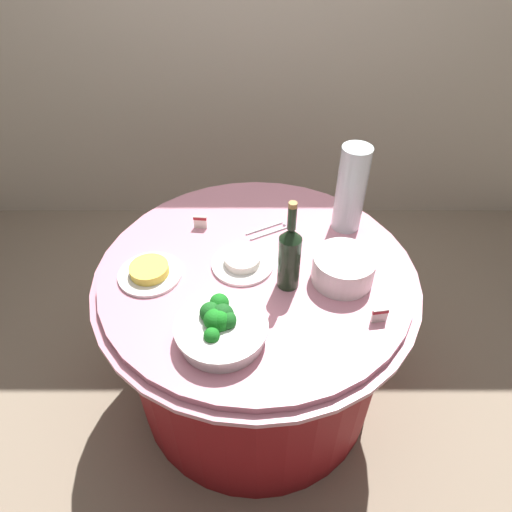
{
  "coord_description": "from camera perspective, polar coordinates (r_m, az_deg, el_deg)",
  "views": [
    {
      "loc": [
        0.0,
        -1.17,
        1.84
      ],
      "look_at": [
        0.0,
        0.0,
        0.79
      ],
      "focal_mm": 31.74,
      "sensor_mm": 36.0,
      "label": 1
    }
  ],
  "objects": [
    {
      "name": "decorative_fruit_vase",
      "position": [
        1.72,
        11.85,
        7.98
      ],
      "size": [
        0.11,
        0.11,
        0.34
      ],
      "color": "silver",
      "rests_on": "buffet_table"
    },
    {
      "name": "wine_bottle",
      "position": [
        1.46,
        4.24,
        0.03
      ],
      "size": [
        0.07,
        0.07,
        0.34
      ],
      "color": "black",
      "rests_on": "buffet_table"
    },
    {
      "name": "buffet_table",
      "position": [
        1.87,
        0.0,
        -9.5
      ],
      "size": [
        1.16,
        1.16,
        0.74
      ],
      "color": "maroon",
      "rests_on": "ground_plane"
    },
    {
      "name": "label_placard_front",
      "position": [
        1.77,
        -7.05,
        4.35
      ],
      "size": [
        0.05,
        0.01,
        0.05
      ],
      "color": "white",
      "rests_on": "buffet_table"
    },
    {
      "name": "broccoli_bowl",
      "position": [
        1.36,
        -4.5,
        -8.85
      ],
      "size": [
        0.28,
        0.28,
        0.11
      ],
      "color": "white",
      "rests_on": "buffet_table"
    },
    {
      "name": "serving_tongs",
      "position": [
        1.75,
        1.57,
        3.28
      ],
      "size": [
        0.16,
        0.11,
        0.01
      ],
      "color": "silver",
      "rests_on": "buffet_table"
    },
    {
      "name": "plate_stack",
      "position": [
        1.55,
        10.93,
        -1.55
      ],
      "size": [
        0.21,
        0.21,
        0.1
      ],
      "color": "white",
      "rests_on": "buffet_table"
    },
    {
      "name": "food_plate_fried_egg",
      "position": [
        1.6,
        -13.25,
        -1.94
      ],
      "size": [
        0.22,
        0.22,
        0.04
      ],
      "color": "white",
      "rests_on": "buffet_table"
    },
    {
      "name": "ground_plane",
      "position": [
        2.18,
        0.0,
        -15.68
      ],
      "size": [
        6.0,
        6.0,
        0.0
      ],
      "primitive_type": "plane",
      "color": "gray"
    },
    {
      "name": "food_plate_rice",
      "position": [
        1.6,
        -1.71,
        -0.76
      ],
      "size": [
        0.22,
        0.22,
        0.04
      ],
      "color": "white",
      "rests_on": "buffet_table"
    },
    {
      "name": "label_placard_mid",
      "position": [
        1.46,
        15.33,
        -7.19
      ],
      "size": [
        0.05,
        0.02,
        0.05
      ],
      "color": "white",
      "rests_on": "buffet_table"
    }
  ]
}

